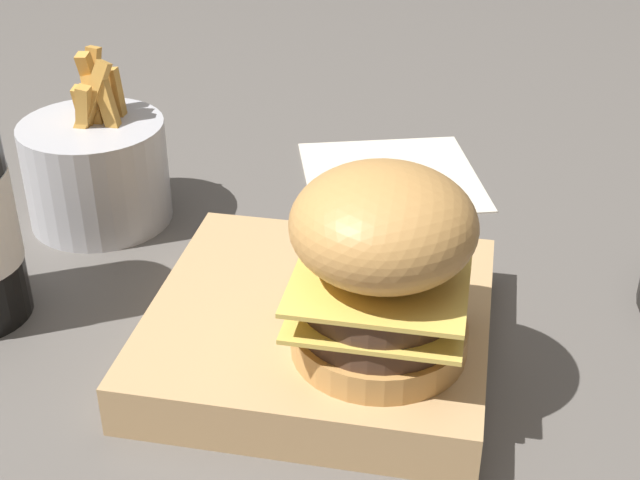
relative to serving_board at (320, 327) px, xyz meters
The scene contains 5 objects.
ground_plane 0.08m from the serving_board, 101.73° to the right, with size 6.00×6.00×0.00m, color #5B5651.
serving_board is the anchor object (origin of this frame).
burger 0.10m from the serving_board, 49.16° to the left, with size 0.11×0.11×0.12m.
fries_basket 0.26m from the serving_board, 123.41° to the right, with size 0.12×0.12×0.14m.
parchment_square 0.27m from the serving_board, behind, with size 0.20×0.20×0.00m.
Camera 1 is at (0.49, 0.17, 0.37)m, focal length 50.00 mm.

